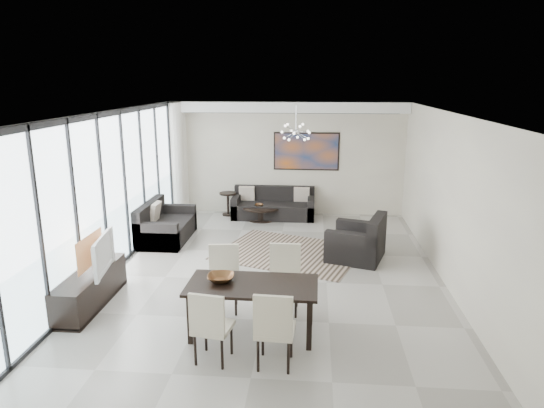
# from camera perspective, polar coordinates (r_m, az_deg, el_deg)

# --- Properties ---
(room_shell) EXTENTS (6.00, 9.00, 2.90)m
(room_shell) POSITION_cam_1_polar(r_m,az_deg,el_deg) (8.14, 3.22, 0.29)
(room_shell) COLOR #A8A39B
(room_shell) RESTS_ON ground
(window_wall) EXTENTS (0.37, 8.95, 2.90)m
(window_wall) POSITION_cam_1_polar(r_m,az_deg,el_deg) (8.87, -18.74, 0.84)
(window_wall) COLOR silver
(window_wall) RESTS_ON floor
(soffit) EXTENTS (5.98, 0.40, 0.26)m
(soffit) POSITION_cam_1_polar(r_m,az_deg,el_deg) (12.22, 1.76, 11.32)
(soffit) COLOR white
(soffit) RESTS_ON room_shell
(painting) EXTENTS (1.68, 0.04, 0.98)m
(painting) POSITION_cam_1_polar(r_m,az_deg,el_deg) (12.49, 4.07, 6.19)
(painting) COLOR #B75619
(painting) RESTS_ON room_shell
(chandelier) EXTENTS (0.66, 0.66, 0.71)m
(chandelier) POSITION_cam_1_polar(r_m,az_deg,el_deg) (10.45, 2.83, 8.47)
(chandelier) COLOR silver
(chandelier) RESTS_ON room_shell
(rug) EXTENTS (3.28, 2.89, 0.01)m
(rug) POSITION_cam_1_polar(r_m,az_deg,el_deg) (9.97, 2.07, -5.70)
(rug) COLOR black
(rug) RESTS_ON floor
(coffee_table) EXTENTS (0.99, 0.99, 0.35)m
(coffee_table) POSITION_cam_1_polar(r_m,az_deg,el_deg) (12.20, -1.26, -0.96)
(coffee_table) COLOR black
(coffee_table) RESTS_ON floor
(bowl_coffee) EXTENTS (0.25, 0.25, 0.07)m
(bowl_coffee) POSITION_cam_1_polar(r_m,az_deg,el_deg) (12.11, -1.54, -0.16)
(bowl_coffee) COLOR brown
(bowl_coffee) RESTS_ON coffee_table
(sofa_main) EXTENTS (2.08, 0.85, 0.76)m
(sofa_main) POSITION_cam_1_polar(r_m,az_deg,el_deg) (12.41, 0.18, -0.39)
(sofa_main) COLOR black
(sofa_main) RESTS_ON floor
(loveseat) EXTENTS (0.94, 1.67, 0.83)m
(loveseat) POSITION_cam_1_polar(r_m,az_deg,el_deg) (10.92, -12.52, -2.69)
(loveseat) COLOR black
(loveseat) RESTS_ON floor
(armchair) EXTENTS (1.27, 1.31, 0.89)m
(armchair) POSITION_cam_1_polar(r_m,az_deg,el_deg) (9.70, 10.08, -4.64)
(armchair) COLOR black
(armchair) RESTS_ON floor
(side_table) EXTENTS (0.44, 0.44, 0.60)m
(side_table) POSITION_cam_1_polar(r_m,az_deg,el_deg) (12.61, -5.21, 0.48)
(side_table) COLOR black
(side_table) RESTS_ON floor
(tv_console) EXTENTS (0.49, 1.76, 0.55)m
(tv_console) POSITION_cam_1_polar(r_m,az_deg,el_deg) (8.19, -20.67, -9.27)
(tv_console) COLOR black
(tv_console) RESTS_ON floor
(television) EXTENTS (0.29, 1.02, 0.58)m
(television) POSITION_cam_1_polar(r_m,az_deg,el_deg) (7.95, -19.88, -5.53)
(television) COLOR gray
(television) RESTS_ON tv_console
(dining_table) EXTENTS (1.79, 0.91, 0.74)m
(dining_table) POSITION_cam_1_polar(r_m,az_deg,el_deg) (6.72, -2.33, -10.05)
(dining_table) COLOR black
(dining_table) RESTS_ON floor
(dining_chair_sw) EXTENTS (0.51, 0.51, 0.97)m
(dining_chair_sw) POSITION_cam_1_polar(r_m,az_deg,el_deg) (6.13, -7.29, -13.70)
(dining_chair_sw) COLOR beige
(dining_chair_sw) RESTS_ON floor
(dining_chair_se) EXTENTS (0.49, 0.49, 1.02)m
(dining_chair_se) POSITION_cam_1_polar(r_m,az_deg,el_deg) (5.97, 0.25, -14.08)
(dining_chair_se) COLOR beige
(dining_chair_se) RESTS_ON floor
(dining_chair_nw) EXTENTS (0.52, 0.52, 1.00)m
(dining_chair_nw) POSITION_cam_1_polar(r_m,az_deg,el_deg) (7.50, -5.68, -8.06)
(dining_chair_nw) COLOR beige
(dining_chair_nw) RESTS_ON floor
(dining_chair_ne) EXTENTS (0.47, 0.47, 1.02)m
(dining_chair_ne) POSITION_cam_1_polar(r_m,az_deg,el_deg) (7.43, 1.50, -8.11)
(dining_chair_ne) COLOR beige
(dining_chair_ne) RESTS_ON floor
(bowl_dining) EXTENTS (0.39, 0.39, 0.09)m
(bowl_dining) POSITION_cam_1_polar(r_m,az_deg,el_deg) (6.79, -6.05, -8.63)
(bowl_dining) COLOR brown
(bowl_dining) RESTS_ON dining_table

